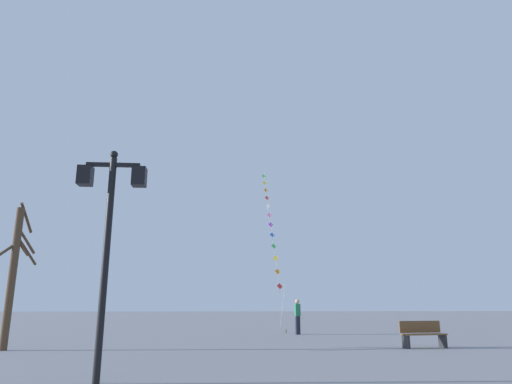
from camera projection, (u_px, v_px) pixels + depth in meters
ground_plane at (239, 336)px, 21.66m from camera, size 160.00×160.00×0.00m
twin_lantern_lamp_post at (109, 216)px, 9.17m from camera, size 1.38×0.28×4.59m
kite_train at (271, 228)px, 32.96m from camera, size 0.52×14.82×12.98m
kite_flyer at (298, 316)px, 22.67m from camera, size 0.25×0.61×1.71m
bare_tree at (13, 272)px, 15.23m from camera, size 1.17×1.40×4.93m
park_bench at (423, 334)px, 15.60m from camera, size 1.65×0.72×0.89m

